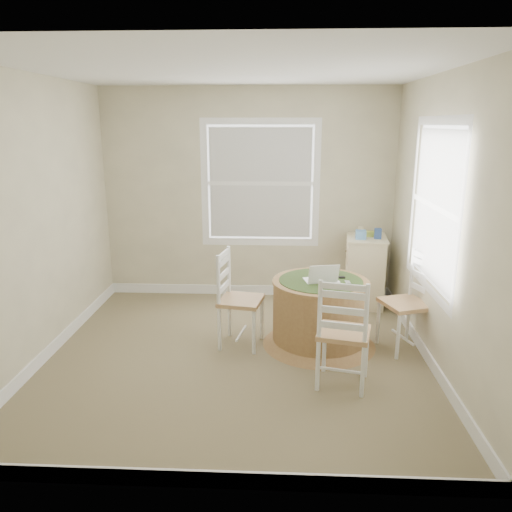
{
  "coord_description": "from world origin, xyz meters",
  "views": [
    {
      "loc": [
        0.4,
        -4.37,
        2.17
      ],
      "look_at": [
        0.16,
        0.45,
        0.88
      ],
      "focal_mm": 35.0,
      "sensor_mm": 36.0,
      "label": 1
    }
  ],
  "objects_px": {
    "round_table": "(320,310)",
    "chair_near": "(344,332)",
    "corner_chest": "(365,270)",
    "chair_right": "(405,303)",
    "laptop": "(321,279)",
    "chair_left": "(241,300)"
  },
  "relations": [
    {
      "from": "chair_left",
      "to": "corner_chest",
      "type": "distance_m",
      "value": 1.9
    },
    {
      "from": "chair_right",
      "to": "laptop",
      "type": "distance_m",
      "value": 0.86
    },
    {
      "from": "chair_left",
      "to": "chair_near",
      "type": "distance_m",
      "value": 1.18
    },
    {
      "from": "chair_right",
      "to": "corner_chest",
      "type": "xyz_separation_m",
      "value": [
        -0.18,
        1.28,
        -0.05
      ]
    },
    {
      "from": "round_table",
      "to": "laptop",
      "type": "bearing_deg",
      "value": -102.99
    },
    {
      "from": "round_table",
      "to": "chair_right",
      "type": "bearing_deg",
      "value": -10.1
    },
    {
      "from": "chair_right",
      "to": "laptop",
      "type": "relative_size",
      "value": 2.78
    },
    {
      "from": "corner_chest",
      "to": "laptop",
      "type": "bearing_deg",
      "value": -110.93
    },
    {
      "from": "chair_left",
      "to": "corner_chest",
      "type": "height_order",
      "value": "chair_left"
    },
    {
      "from": "chair_near",
      "to": "round_table",
      "type": "bearing_deg",
      "value": -66.38
    },
    {
      "from": "chair_right",
      "to": "laptop",
      "type": "xyz_separation_m",
      "value": [
        -0.82,
        0.02,
        0.23
      ]
    },
    {
      "from": "round_table",
      "to": "laptop",
      "type": "xyz_separation_m",
      "value": [
        -0.01,
        -0.04,
        0.33
      ]
    },
    {
      "from": "corner_chest",
      "to": "chair_right",
      "type": "bearing_deg",
      "value": -75.79
    },
    {
      "from": "chair_near",
      "to": "chair_right",
      "type": "height_order",
      "value": "same"
    },
    {
      "from": "round_table",
      "to": "corner_chest",
      "type": "height_order",
      "value": "corner_chest"
    },
    {
      "from": "chair_right",
      "to": "corner_chest",
      "type": "distance_m",
      "value": 1.29
    },
    {
      "from": "chair_right",
      "to": "round_table",
      "type": "bearing_deg",
      "value": -113.69
    },
    {
      "from": "chair_near",
      "to": "corner_chest",
      "type": "bearing_deg",
      "value": -90.33
    },
    {
      "from": "round_table",
      "to": "chair_near",
      "type": "xyz_separation_m",
      "value": [
        0.14,
        -0.78,
        0.1
      ]
    },
    {
      "from": "round_table",
      "to": "chair_right",
      "type": "distance_m",
      "value": 0.83
    },
    {
      "from": "round_table",
      "to": "chair_left",
      "type": "bearing_deg",
      "value": 177.46
    },
    {
      "from": "chair_near",
      "to": "laptop",
      "type": "relative_size",
      "value": 2.78
    }
  ]
}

